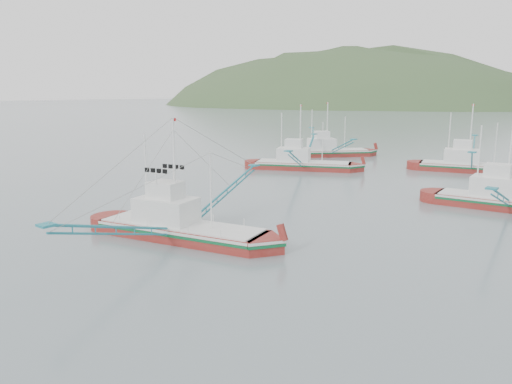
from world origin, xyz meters
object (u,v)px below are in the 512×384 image
Objects in this scene: bg_boat_far at (471,159)px; bg_boat_right at (509,196)px; bg_boat_left at (302,155)px; main_boat at (179,216)px; bg_boat_extra at (329,144)px.

bg_boat_far is 24.15m from bg_boat_right.
main_boat is at bearing -96.37° from bg_boat_left.
bg_boat_right is (18.22, 26.86, -0.42)m from main_boat.
bg_boat_left is at bearing -161.32° from bg_boat_far.
bg_boat_far reaches higher than main_boat.
bg_boat_far is 1.19× the size of bg_boat_extra.
bg_boat_far reaches higher than bg_boat_right.
bg_boat_extra is at bearing 159.37° from bg_boat_far.
bg_boat_far is at bearing 68.64° from main_boat.
bg_boat_extra is at bearing 82.00° from bg_boat_left.
bg_boat_left is 31.28m from bg_boat_right.
bg_boat_extra reaches higher than main_boat.
main_boat is 49.81m from bg_boat_far.
bg_boat_extra is (-34.63, 25.11, 0.83)m from bg_boat_right.
main_boat is 1.17× the size of bg_boat_extra.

